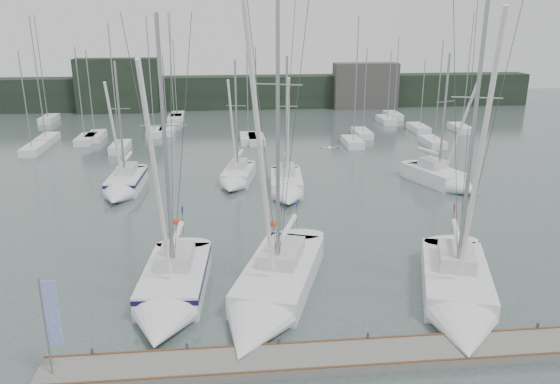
{
  "coord_description": "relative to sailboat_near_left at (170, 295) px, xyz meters",
  "views": [
    {
      "loc": [
        -4.04,
        -24.7,
        14.23
      ],
      "look_at": [
        -1.04,
        5.0,
        4.47
      ],
      "focal_mm": 35.0,
      "sensor_mm": 36.0,
      "label": 1
    }
  ],
  "objects": [
    {
      "name": "sailboat_mid_e",
      "position": [
        21.86,
        18.08,
        -0.04
      ],
      "size": [
        5.34,
        8.09,
        12.07
      ],
      "rotation": [
        0.0,
        0.0,
        0.38
      ],
      "color": "white",
      "rests_on": "ground"
    },
    {
      "name": "buoy_c",
      "position": [
        -0.62,
        12.0,
        -0.66
      ],
      "size": [
        0.56,
        0.56,
        0.56
      ],
      "primitive_type": "sphere",
      "color": "red",
      "rests_on": "ground"
    },
    {
      "name": "buoy_a",
      "position": [
        6.26,
        10.87,
        -0.66
      ],
      "size": [
        0.58,
        0.58,
        0.58
      ],
      "primitive_type": "sphere",
      "color": "red",
      "rests_on": "ground"
    },
    {
      "name": "dock",
      "position": [
        7.11,
        -5.36,
        -0.46
      ],
      "size": [
        24.0,
        2.0,
        0.4
      ],
      "primitive_type": "cube",
      "color": "slate",
      "rests_on": "ground"
    },
    {
      "name": "sailboat_mid_a",
      "position": [
        -5.56,
        19.15,
        -0.04
      ],
      "size": [
        3.01,
        8.09,
        11.54
      ],
      "rotation": [
        0.0,
        0.0,
        -0.05
      ],
      "color": "white",
      "rests_on": "ground"
    },
    {
      "name": "sailboat_near_left",
      "position": [
        0.0,
        0.0,
        0.0
      ],
      "size": [
        3.91,
        10.1,
        15.41
      ],
      "rotation": [
        0.0,
        0.0,
        -0.07
      ],
      "color": "white",
      "rests_on": "ground"
    },
    {
      "name": "dock_banner",
      "position": [
        -4.0,
        -5.57,
        2.27
      ],
      "size": [
        0.65,
        0.1,
        4.28
      ],
      "rotation": [
        0.0,
        0.0,
        -0.07
      ],
      "color": "gray",
      "rests_on": "dock"
    },
    {
      "name": "sailboat_near_center",
      "position": [
        4.95,
        -0.66,
        -0.05
      ],
      "size": [
        7.18,
        12.52,
        18.74
      ],
      "rotation": [
        0.0,
        0.0,
        -0.33
      ],
      "color": "white",
      "rests_on": "ground"
    },
    {
      "name": "ground",
      "position": [
        7.11,
        -0.36,
        -0.66
      ],
      "size": [
        160.0,
        160.0,
        0.0
      ],
      "primitive_type": "plane",
      "color": "#455450",
      "rests_on": "ground"
    },
    {
      "name": "far_treeline",
      "position": [
        7.11,
        61.64,
        1.84
      ],
      "size": [
        90.0,
        4.0,
        5.0
      ],
      "primitive_type": "cube",
      "color": "black",
      "rests_on": "ground"
    },
    {
      "name": "seagull",
      "position": [
        8.59,
        3.12,
        6.73
      ],
      "size": [
        0.95,
        0.43,
        0.19
      ],
      "rotation": [
        0.0,
        0.0,
        0.06
      ],
      "color": "silver",
      "rests_on": "ground"
    },
    {
      "name": "far_building_left",
      "position": [
        -12.89,
        59.64,
        3.34
      ],
      "size": [
        12.0,
        3.0,
        8.0
      ],
      "primitive_type": "cube",
      "color": "black",
      "rests_on": "ground"
    },
    {
      "name": "sailboat_near_right",
      "position": [
        14.41,
        -1.9,
        -0.02
      ],
      "size": [
        6.56,
        11.31,
        17.72
      ],
      "rotation": [
        0.0,
        0.0,
        -0.32
      ],
      "color": "white",
      "rests_on": "ground"
    },
    {
      "name": "far_building_right",
      "position": [
        25.11,
        59.64,
        2.84
      ],
      "size": [
        10.0,
        3.0,
        7.0
      ],
      "primitive_type": "cube",
      "color": "#43403D",
      "rests_on": "ground"
    },
    {
      "name": "sailboat_mid_c",
      "position": [
        7.93,
        17.29,
        -0.05
      ],
      "size": [
        3.17,
        8.12,
        11.91
      ],
      "rotation": [
        0.0,
        0.0,
        -0.08
      ],
      "color": "white",
      "rests_on": "ground"
    },
    {
      "name": "sailboat_mid_b",
      "position": [
        3.82,
        20.58,
        -0.12
      ],
      "size": [
        3.69,
        7.16,
        11.32
      ],
      "rotation": [
        0.0,
        0.0,
        -0.2
      ],
      "color": "white",
      "rests_on": "ground"
    },
    {
      "name": "mast_forest",
      "position": [
        4.21,
        41.6,
        -0.18
      ],
      "size": [
        55.89,
        24.09,
        14.55
      ],
      "color": "white",
      "rests_on": "ground"
    }
  ]
}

